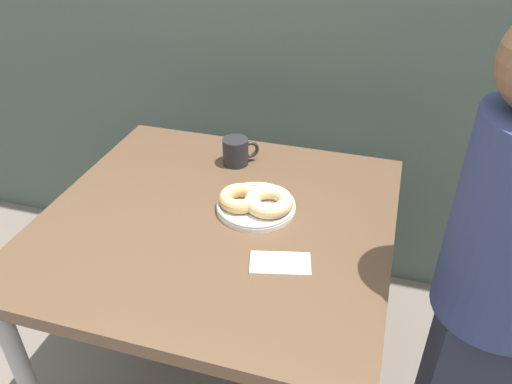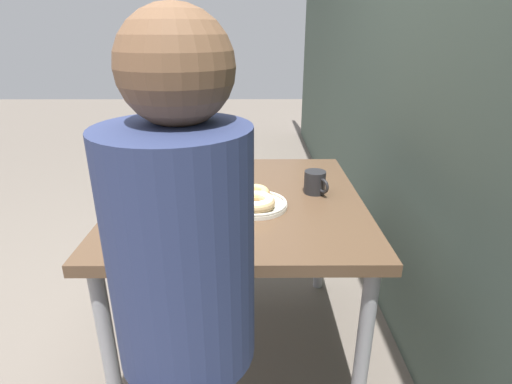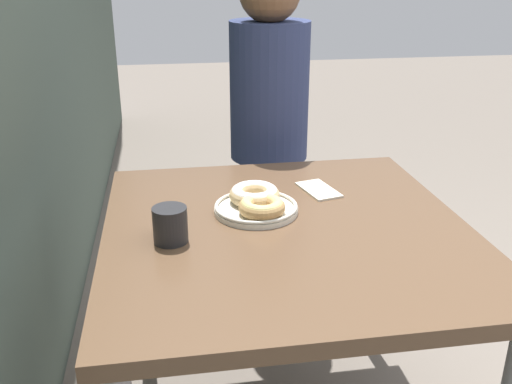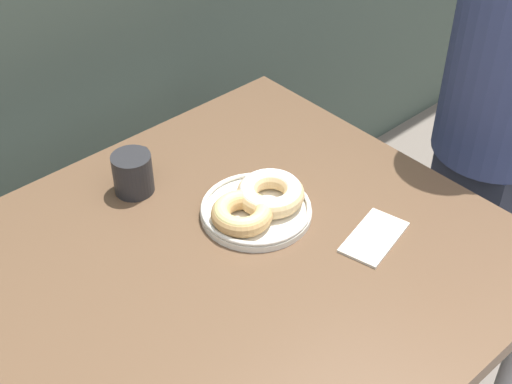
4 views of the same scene
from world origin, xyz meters
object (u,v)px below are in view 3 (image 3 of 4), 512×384
Objects in this scene: napkin at (319,190)px; person_figure at (269,143)px; dining_table at (286,251)px; donut_plate at (257,202)px; coffee_mug at (170,224)px.

person_figure is at bearing 6.05° from napkin.
person_figure is 8.18× the size of napkin.
person_figure is 0.53m from napkin.
person_figure is at bearing -6.76° from dining_table.
donut_plate is 0.20× the size of person_figure.
person_figure reaches higher than coffee_mug.
dining_table is 0.33m from coffee_mug.
napkin is (0.26, -0.45, -0.04)m from coffee_mug.
dining_table is at bearing -147.49° from donut_plate.
dining_table is 5.87× the size of napkin.
coffee_mug reaches higher than dining_table.
dining_table is 0.76m from person_figure.
coffee_mug is 0.52m from napkin.
coffee_mug is at bearing 120.58° from napkin.
person_figure is at bearing -26.31° from coffee_mug.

